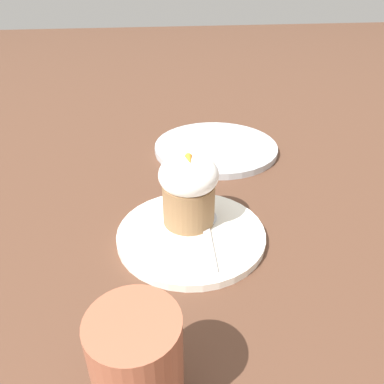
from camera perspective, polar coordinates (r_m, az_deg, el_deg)
ground_plane at (r=0.53m, az=-0.13°, el=-6.96°), size 4.00×4.00×0.00m
dessert_plate at (r=0.52m, az=-0.13°, el=-6.48°), size 0.21×0.21×0.01m
carrot_cake at (r=0.51m, az=0.00°, el=0.59°), size 0.08×0.08×0.11m
spoon at (r=0.53m, az=2.02°, el=-4.82°), size 0.14×0.04×0.01m
coffee_cup at (r=0.33m, az=-8.28°, el=-24.99°), size 0.10×0.07×0.11m
side_plate at (r=0.77m, az=3.65°, el=6.78°), size 0.25×0.25×0.01m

